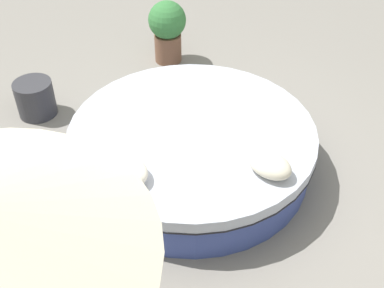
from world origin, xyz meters
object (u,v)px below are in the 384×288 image
(throw_pillow_0, at_px, (124,170))
(round_bed, at_px, (192,147))
(side_table, at_px, (35,98))
(throw_pillow_1, at_px, (269,165))
(planter, at_px, (167,28))

(throw_pillow_0, bearing_deg, round_bed, -86.74)
(throw_pillow_0, relative_size, side_table, 1.05)
(throw_pillow_1, bearing_deg, planter, -26.82)
(round_bed, xyz_separation_m, planter, (1.84, -1.43, 0.24))
(throw_pillow_1, bearing_deg, throw_pillow_0, 46.60)
(planter, xyz_separation_m, side_table, (0.24, 2.05, -0.29))
(planter, relative_size, side_table, 1.91)
(round_bed, bearing_deg, side_table, 16.51)
(throw_pillow_1, height_order, planter, planter)
(planter, distance_m, side_table, 2.08)
(side_table, bearing_deg, round_bed, -163.49)
(round_bed, bearing_deg, planter, -37.92)
(throw_pillow_1, relative_size, side_table, 0.95)
(throw_pillow_0, height_order, planter, planter)
(round_bed, height_order, throw_pillow_1, throw_pillow_1)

